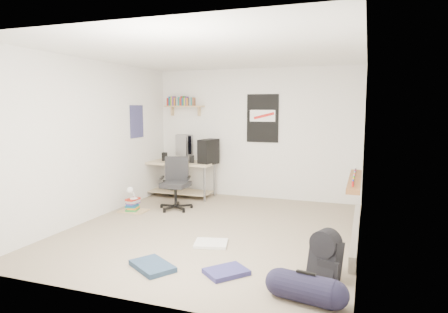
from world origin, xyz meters
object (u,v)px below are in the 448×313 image
(desk, at_px, (178,178))
(duffel_bag, at_px, (306,288))
(book_stack, at_px, (133,203))
(backpack, at_px, (325,259))
(office_chair, at_px, (175,181))

(desk, distance_m, duffel_bag, 4.66)
(desk, relative_size, book_stack, 3.58)
(backpack, height_order, book_stack, backpack)
(desk, distance_m, office_chair, 1.02)
(office_chair, xyz_separation_m, book_stack, (-0.62, -0.37, -0.34))
(duffel_bag, xyz_separation_m, book_stack, (-3.23, 2.24, 0.01))
(duffel_bag, bearing_deg, book_stack, 156.29)
(desk, bearing_deg, duffel_bag, -61.34)
(office_chair, distance_m, duffel_bag, 3.71)
(office_chair, relative_size, book_stack, 2.23)
(duffel_bag, bearing_deg, office_chair, 146.09)
(backpack, bearing_deg, office_chair, 166.16)
(backpack, relative_size, book_stack, 0.99)
(book_stack, bearing_deg, desk, 80.80)
(desk, height_order, backpack, desk)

